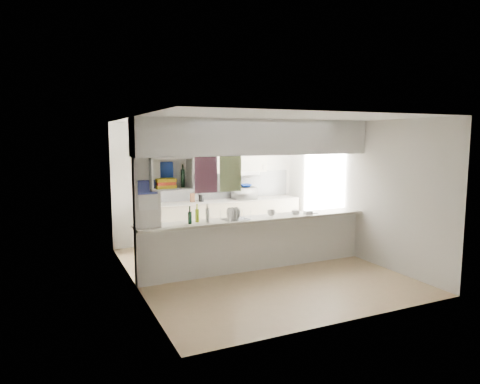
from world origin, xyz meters
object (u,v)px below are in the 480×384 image
wine_bottles (199,216)px  dish_rack (235,215)px  microwave (244,193)px  bowl (246,186)px

wine_bottles → dish_rack: bearing=-3.7°
microwave → wine_bottles: size_ratio=1.37×
bowl → dish_rack: bowl is taller
microwave → dish_rack: (-1.17, -2.13, -0.05)m
microwave → dish_rack: size_ratio=1.03×
dish_rack → wine_bottles: bearing=167.0°
wine_bottles → bowl: bearing=48.6°
microwave → wine_bottles: wine_bottles is taller
bowl → microwave: bearing=163.5°
dish_rack → wine_bottles: size_ratio=1.32×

